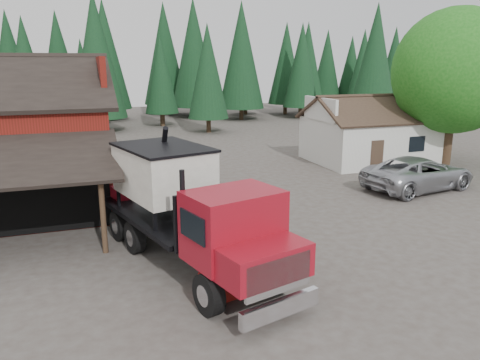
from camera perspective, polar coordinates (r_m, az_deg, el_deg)
name	(u,v)px	position (r m, az deg, el deg)	size (l,w,h in m)	color
ground	(269,254)	(17.20, 3.58, -8.99)	(120.00, 120.00, 0.00)	#463D37
farmhouse	(370,137)	(33.96, 15.58, 5.04)	(8.60, 6.42, 4.65)	silver
deciduous_tree	(455,76)	(33.77, 24.77, 11.47)	(8.00, 8.00, 10.20)	#382619
conifer_backdrop	(133,121)	(57.30, -12.91, 7.05)	(76.00, 16.00, 16.00)	black
near_pine_b	(208,71)	(46.20, -3.95, 13.07)	(3.96, 3.96, 10.40)	#382619
near_pine_c	(375,61)	(49.39, 16.13, 13.80)	(4.84, 4.84, 12.40)	#382619
near_pine_d	(96,55)	(48.61, -17.12, 14.33)	(5.28, 5.28, 13.40)	#382619
feed_truck	(187,205)	(15.79, -6.48, -3.09)	(5.19, 10.28, 4.49)	black
silver_car	(419,173)	(27.15, 20.96, 0.77)	(2.99, 6.49, 1.80)	#B0B2B8
equip_box	(217,286)	(14.27, -2.77, -12.75)	(0.70, 1.10, 0.60)	maroon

